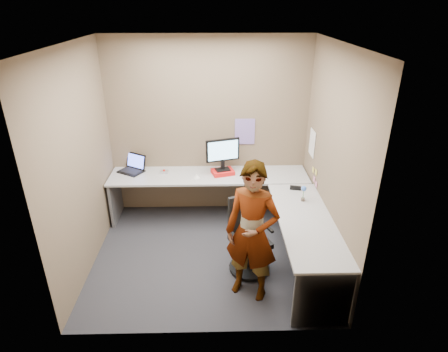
{
  "coord_description": "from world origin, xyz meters",
  "views": [
    {
      "loc": [
        0.11,
        -4.11,
        3.11
      ],
      "look_at": [
        0.21,
        0.25,
        1.05
      ],
      "focal_mm": 30.0,
      "sensor_mm": 36.0,
      "label": 1
    }
  ],
  "objects_px": {
    "person": "(252,233)",
    "desk": "(240,202)",
    "monitor": "(223,152)",
    "office_chair": "(248,241)"
  },
  "relations": [
    {
      "from": "monitor",
      "to": "office_chair",
      "type": "height_order",
      "value": "monitor"
    },
    {
      "from": "person",
      "to": "desk",
      "type": "bearing_deg",
      "value": 116.85
    },
    {
      "from": "desk",
      "to": "monitor",
      "type": "xyz_separation_m",
      "value": [
        -0.23,
        0.64,
        0.49
      ]
    },
    {
      "from": "desk",
      "to": "monitor",
      "type": "bearing_deg",
      "value": 109.62
    },
    {
      "from": "office_chair",
      "to": "person",
      "type": "relative_size",
      "value": 0.59
    },
    {
      "from": "desk",
      "to": "person",
      "type": "bearing_deg",
      "value": -87.14
    },
    {
      "from": "desk",
      "to": "monitor",
      "type": "distance_m",
      "value": 0.83
    },
    {
      "from": "person",
      "to": "office_chair",
      "type": "bearing_deg",
      "value": 113.54
    },
    {
      "from": "office_chair",
      "to": "person",
      "type": "xyz_separation_m",
      "value": [
        -0.0,
        -0.45,
        0.43
      ]
    },
    {
      "from": "monitor",
      "to": "person",
      "type": "xyz_separation_m",
      "value": [
        0.28,
        -1.74,
        -0.26
      ]
    }
  ]
}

